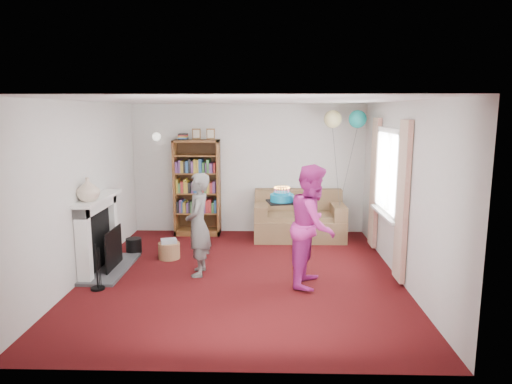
{
  "coord_description": "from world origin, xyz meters",
  "views": [
    {
      "loc": [
        0.38,
        -6.32,
        2.36
      ],
      "look_at": [
        0.19,
        0.6,
        1.13
      ],
      "focal_mm": 32.0,
      "sensor_mm": 36.0,
      "label": 1
    }
  ],
  "objects_px": {
    "sofa": "(299,220)",
    "birthday_cake": "(282,198)",
    "person_striped": "(198,225)",
    "bookcase": "(197,188)",
    "person_magenta": "(313,225)"
  },
  "relations": [
    {
      "from": "bookcase",
      "to": "birthday_cake",
      "type": "bearing_deg",
      "value": -56.44
    },
    {
      "from": "bookcase",
      "to": "person_striped",
      "type": "distance_m",
      "value": 2.29
    },
    {
      "from": "bookcase",
      "to": "person_magenta",
      "type": "height_order",
      "value": "bookcase"
    },
    {
      "from": "person_magenta",
      "to": "bookcase",
      "type": "bearing_deg",
      "value": 51.87
    },
    {
      "from": "bookcase",
      "to": "sofa",
      "type": "height_order",
      "value": "bookcase"
    },
    {
      "from": "sofa",
      "to": "birthday_cake",
      "type": "xyz_separation_m",
      "value": [
        -0.39,
        -2.11,
        0.83
      ]
    },
    {
      "from": "person_striped",
      "to": "birthday_cake",
      "type": "xyz_separation_m",
      "value": [
        1.2,
        -0.09,
        0.42
      ]
    },
    {
      "from": "person_striped",
      "to": "birthday_cake",
      "type": "relative_size",
      "value": 3.79
    },
    {
      "from": "bookcase",
      "to": "person_striped",
      "type": "relative_size",
      "value": 1.36
    },
    {
      "from": "bookcase",
      "to": "person_magenta",
      "type": "xyz_separation_m",
      "value": [
        1.97,
        -2.59,
        -0.07
      ]
    },
    {
      "from": "person_striped",
      "to": "birthday_cake",
      "type": "height_order",
      "value": "person_striped"
    },
    {
      "from": "bookcase",
      "to": "person_magenta",
      "type": "bearing_deg",
      "value": -52.69
    },
    {
      "from": "birthday_cake",
      "to": "person_magenta",
      "type": "bearing_deg",
      "value": -30.32
    },
    {
      "from": "person_magenta",
      "to": "person_striped",
      "type": "bearing_deg",
      "value": 92.93
    },
    {
      "from": "sofa",
      "to": "person_striped",
      "type": "height_order",
      "value": "person_striped"
    }
  ]
}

